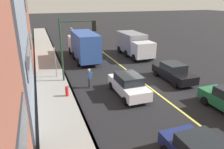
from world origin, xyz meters
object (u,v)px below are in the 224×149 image
(car_black, at_px, (173,72))
(pedestrian_with_backpack, at_px, (90,77))
(truck_gray, at_px, (134,44))
(traffic_light_mast, at_px, (75,39))
(fire_hydrant, at_px, (67,92))
(street_sign_post, at_px, (55,60))
(car_white, at_px, (128,85))
(truck_blue, at_px, (83,45))

(car_black, xyz_separation_m, pedestrian_with_backpack, (0.94, 7.57, 0.18))
(truck_gray, bearing_deg, traffic_light_mast, 126.20)
(pedestrian_with_backpack, bearing_deg, truck_gray, -43.61)
(traffic_light_mast, xyz_separation_m, fire_hydrant, (-3.33, 1.42, -3.33))
(car_black, distance_m, street_sign_post, 10.86)
(pedestrian_with_backpack, bearing_deg, street_sign_post, 36.05)
(car_black, relative_size, street_sign_post, 1.55)
(fire_hydrant, bearing_deg, truck_gray, -46.16)
(fire_hydrant, bearing_deg, street_sign_post, 3.82)
(truck_gray, xyz_separation_m, fire_hydrant, (-9.64, 10.04, -1.08))
(street_sign_post, bearing_deg, car_white, -139.32)
(truck_gray, xyz_separation_m, street_sign_post, (-5.07, 10.34, 0.20))
(street_sign_post, bearing_deg, traffic_light_mast, -125.65)
(car_black, distance_m, traffic_light_mast, 9.26)
(truck_gray, relative_size, traffic_light_mast, 1.22)
(traffic_light_mast, xyz_separation_m, street_sign_post, (1.24, 1.72, -2.05))
(pedestrian_with_backpack, distance_m, street_sign_post, 4.13)
(car_black, height_order, truck_gray, truck_gray)
(car_black, xyz_separation_m, truck_gray, (9.29, -0.38, 0.75))
(car_black, height_order, car_white, car_white)
(truck_blue, xyz_separation_m, street_sign_post, (-5.36, 3.82, -0.04))
(fire_hydrant, bearing_deg, truck_blue, -19.48)
(car_white, relative_size, truck_gray, 0.65)
(car_white, height_order, street_sign_post, street_sign_post)
(car_black, distance_m, fire_hydrant, 9.67)
(pedestrian_with_backpack, relative_size, street_sign_post, 0.56)
(car_white, distance_m, street_sign_post, 7.50)
(car_black, relative_size, traffic_light_mast, 0.82)
(pedestrian_with_backpack, distance_m, fire_hydrant, 2.50)
(car_white, bearing_deg, truck_blue, 5.36)
(traffic_light_mast, bearing_deg, car_black, -109.93)
(truck_blue, distance_m, fire_hydrant, 10.62)
(truck_blue, relative_size, fire_hydrant, 8.94)
(car_white, bearing_deg, street_sign_post, 40.68)
(street_sign_post, xyz_separation_m, fire_hydrant, (-4.57, -0.30, -1.28))
(car_black, distance_m, car_white, 5.30)
(pedestrian_with_backpack, relative_size, traffic_light_mast, 0.30)
(truck_blue, distance_m, pedestrian_with_backpack, 8.80)
(truck_blue, bearing_deg, car_white, -174.64)
(car_black, height_order, fire_hydrant, car_black)
(car_white, distance_m, truck_gray, 12.06)
(street_sign_post, bearing_deg, truck_gray, -63.87)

